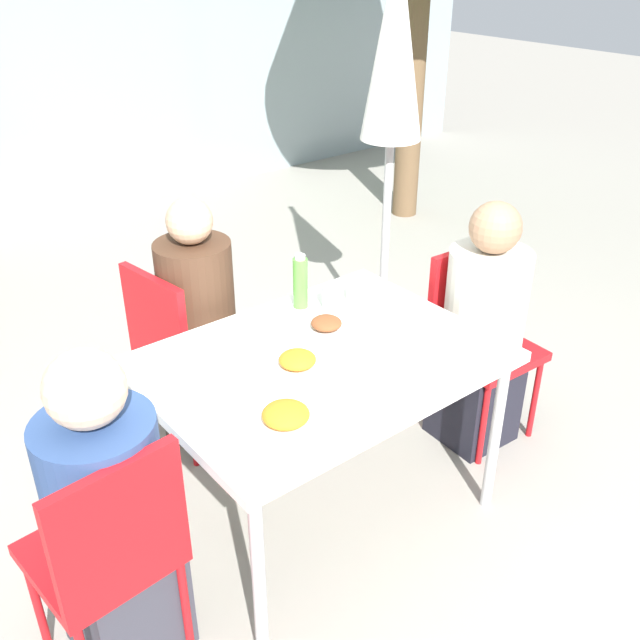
# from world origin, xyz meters

# --- Properties ---
(ground_plane) EXTENTS (24.00, 24.00, 0.00)m
(ground_plane) POSITION_xyz_m (0.00, 0.00, 0.00)
(ground_plane) COLOR gray
(dining_table) EXTENTS (1.24, 0.92, 0.75)m
(dining_table) POSITION_xyz_m (0.00, 0.00, 0.69)
(dining_table) COLOR white
(dining_table) RESTS_ON ground
(chair_left) EXTENTS (0.43, 0.43, 0.88)m
(chair_left) POSITION_xyz_m (-0.92, -0.16, 0.52)
(chair_left) COLOR red
(chair_left) RESTS_ON ground
(person_left) EXTENTS (0.36, 0.36, 1.13)m
(person_left) POSITION_xyz_m (-0.87, -0.07, 0.53)
(person_left) COLOR #383842
(person_left) RESTS_ON ground
(chair_right) EXTENTS (0.42, 0.42, 0.88)m
(chair_right) POSITION_xyz_m (0.93, 0.03, 0.52)
(chair_right) COLOR red
(chair_right) RESTS_ON ground
(person_right) EXTENTS (0.35, 0.35, 1.15)m
(person_right) POSITION_xyz_m (0.87, -0.05, 0.54)
(person_right) COLOR black
(person_right) RESTS_ON ground
(chair_far) EXTENTS (0.45, 0.45, 0.88)m
(chair_far) POSITION_xyz_m (-0.19, 0.75, 0.52)
(chair_far) COLOR red
(chair_far) RESTS_ON ground
(person_far) EXTENTS (0.33, 0.33, 1.17)m
(person_far) POSITION_xyz_m (-0.10, 0.71, 0.56)
(person_far) COLOR #473D33
(person_far) RESTS_ON ground
(closed_umbrella) EXTENTS (0.36, 0.36, 2.12)m
(closed_umbrella) POSITION_xyz_m (1.11, 0.83, 1.52)
(closed_umbrella) COLOR #333333
(closed_umbrella) RESTS_ON ground
(plate_0) EXTENTS (0.22, 0.22, 0.06)m
(plate_0) POSITION_xyz_m (0.13, 0.12, 0.77)
(plate_0) COLOR white
(plate_0) RESTS_ON dining_table
(plate_1) EXTENTS (0.27, 0.27, 0.07)m
(plate_1) POSITION_xyz_m (-0.34, -0.26, 0.78)
(plate_1) COLOR white
(plate_1) RESTS_ON dining_table
(plate_2) EXTENTS (0.24, 0.24, 0.07)m
(plate_2) POSITION_xyz_m (-0.12, -0.02, 0.77)
(plate_2) COLOR white
(plate_2) RESTS_ON dining_table
(bottle) EXTENTS (0.06, 0.06, 0.23)m
(bottle) POSITION_xyz_m (0.18, 0.35, 0.86)
(bottle) COLOR #51A338
(bottle) RESTS_ON dining_table
(drinking_cup) EXTENTS (0.07, 0.07, 0.09)m
(drinking_cup) POSITION_xyz_m (0.27, 0.27, 0.80)
(drinking_cup) COLOR silver
(drinking_cup) RESTS_ON dining_table
(salad_bowl) EXTENTS (0.19, 0.19, 0.06)m
(salad_bowl) POSITION_xyz_m (0.44, 0.22, 0.78)
(salad_bowl) COLOR white
(salad_bowl) RESTS_ON dining_table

